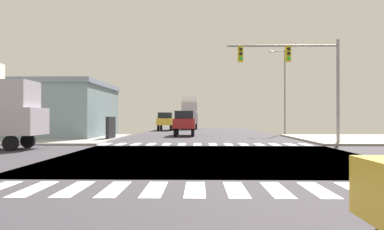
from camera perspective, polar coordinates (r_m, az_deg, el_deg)
name	(u,v)px	position (r m, az deg, el deg)	size (l,w,h in m)	color
ground	(213,157)	(16.31, 3.41, -6.67)	(90.00, 90.00, 0.05)	#39353C
sidewalk_corner_ne	(375,139)	(31.38, 26.93, -3.40)	(12.00, 12.00, 0.14)	gray
sidewalk_corner_nw	(42,139)	(30.83, -22.57, -3.46)	(12.00, 12.00, 0.14)	gray
crosswalk_near	(215,189)	(9.09, 3.71, -11.61)	(13.50, 2.00, 0.01)	white
crosswalk_far	(205,144)	(23.57, 2.07, -4.63)	(13.50, 2.00, 0.01)	white
traffic_signal_mast	(295,66)	(24.93, 15.97, 7.37)	(7.38, 0.55, 6.88)	gray
street_lamp	(283,84)	(38.48, 14.09, 4.69)	(1.78, 0.32, 8.65)	gray
bank_building	(18,110)	(35.60, -25.81, 0.71)	(17.46, 10.61, 4.78)	gray
pickup_nearside_1	(166,121)	(47.55, -4.16, -0.89)	(2.00, 5.10, 2.35)	black
box_truck_middle_2	(190,112)	(53.19, -0.37, 0.54)	(2.40, 7.20, 4.85)	black
suv_outer_4	(185,121)	(34.02, -1.18, -0.95)	(1.96, 4.60, 2.34)	black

